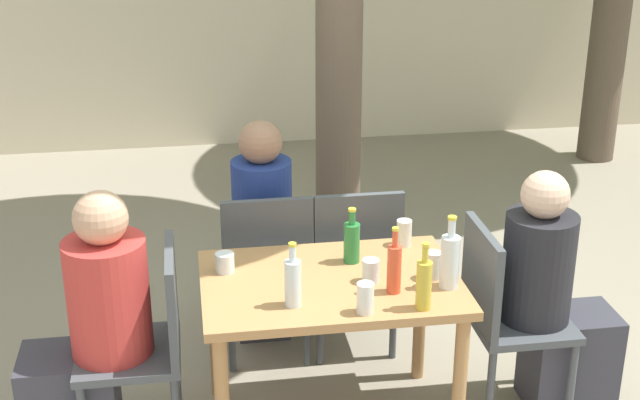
# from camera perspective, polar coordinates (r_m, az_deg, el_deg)

# --- Properties ---
(dining_table_front) EXTENTS (1.12, 0.76, 0.74)m
(dining_table_front) POSITION_cam_1_polar(r_m,az_deg,el_deg) (3.89, 0.69, -6.49)
(dining_table_front) COLOR #B27F4C
(dining_table_front) RESTS_ON ground_plane
(patio_chair_0) EXTENTS (0.44, 0.44, 0.93)m
(patio_chair_0) POSITION_cam_1_polar(r_m,az_deg,el_deg) (3.91, -10.96, -8.59)
(patio_chair_0) COLOR #474C51
(patio_chair_0) RESTS_ON ground_plane
(patio_chair_1) EXTENTS (0.44, 0.44, 0.93)m
(patio_chair_1) POSITION_cam_1_polar(r_m,az_deg,el_deg) (4.13, 11.63, -6.84)
(patio_chair_1) COLOR #474C51
(patio_chair_1) RESTS_ON ground_plane
(patio_chair_2) EXTENTS (0.44, 0.44, 0.93)m
(patio_chair_2) POSITION_cam_1_polar(r_m,az_deg,el_deg) (4.46, -3.47, -4.17)
(patio_chair_2) COLOR #474C51
(patio_chair_2) RESTS_ON ground_plane
(patio_chair_3) EXTENTS (0.44, 0.44, 0.93)m
(patio_chair_3) POSITION_cam_1_polar(r_m,az_deg,el_deg) (4.51, 2.18, -3.79)
(patio_chair_3) COLOR #474C51
(patio_chair_3) RESTS_ON ground_plane
(person_seated_0) EXTENTS (0.57, 0.34, 1.21)m
(person_seated_0) POSITION_cam_1_polar(r_m,az_deg,el_deg) (3.92, -14.46, -8.61)
(person_seated_0) COLOR #383842
(person_seated_0) RESTS_ON ground_plane
(person_seated_1) EXTENTS (0.56, 0.32, 1.18)m
(person_seated_1) POSITION_cam_1_polar(r_m,az_deg,el_deg) (4.22, 14.72, -6.57)
(person_seated_1) COLOR #383842
(person_seated_1) RESTS_ON ground_plane
(person_seated_2) EXTENTS (0.30, 0.55, 1.23)m
(person_seated_2) POSITION_cam_1_polar(r_m,az_deg,el_deg) (4.66, -3.77, -2.69)
(person_seated_2) COLOR #383842
(person_seated_2) RESTS_ON ground_plane
(green_bottle_0) EXTENTS (0.07, 0.07, 0.26)m
(green_bottle_0) POSITION_cam_1_polar(r_m,az_deg,el_deg) (3.96, 2.04, -2.65)
(green_bottle_0) COLOR #287A38
(green_bottle_0) RESTS_ON dining_table_front
(oil_cruet_1) EXTENTS (0.06, 0.06, 0.29)m
(oil_cruet_1) POSITION_cam_1_polar(r_m,az_deg,el_deg) (3.59, 6.67, -5.32)
(oil_cruet_1) COLOR gold
(oil_cruet_1) RESTS_ON dining_table_front
(soda_bottle_2) EXTENTS (0.06, 0.06, 0.29)m
(soda_bottle_2) POSITION_cam_1_polar(r_m,az_deg,el_deg) (3.71, 4.77, -4.32)
(soda_bottle_2) COLOR #DB4C2D
(soda_bottle_2) RESTS_ON dining_table_front
(water_bottle_3) EXTENTS (0.08, 0.08, 0.32)m
(water_bottle_3) POSITION_cam_1_polar(r_m,az_deg,el_deg) (3.77, 8.31, -3.82)
(water_bottle_3) COLOR silver
(water_bottle_3) RESTS_ON dining_table_front
(water_bottle_4) EXTENTS (0.07, 0.07, 0.28)m
(water_bottle_4) POSITION_cam_1_polar(r_m,az_deg,el_deg) (3.59, -1.75, -5.24)
(water_bottle_4) COLOR silver
(water_bottle_4) RESTS_ON dining_table_front
(drinking_glass_0) EXTENTS (0.07, 0.07, 0.13)m
(drinking_glass_0) POSITION_cam_1_polar(r_m,az_deg,el_deg) (3.56, 2.92, -6.29)
(drinking_glass_0) COLOR silver
(drinking_glass_0) RESTS_ON dining_table_front
(drinking_glass_1) EXTENTS (0.08, 0.08, 0.09)m
(drinking_glass_1) POSITION_cam_1_polar(r_m,az_deg,el_deg) (3.92, -6.11, -4.00)
(drinking_glass_1) COLOR white
(drinking_glass_1) RESTS_ON dining_table_front
(drinking_glass_2) EXTENTS (0.07, 0.07, 0.12)m
(drinking_glass_2) POSITION_cam_1_polar(r_m,az_deg,el_deg) (3.86, 7.27, -4.17)
(drinking_glass_2) COLOR silver
(drinking_glass_2) RESTS_ON dining_table_front
(drinking_glass_3) EXTENTS (0.07, 0.07, 0.12)m
(drinking_glass_3) POSITION_cam_1_polar(r_m,az_deg,el_deg) (4.16, 5.40, -2.10)
(drinking_glass_3) COLOR silver
(drinking_glass_3) RESTS_ON dining_table_front
(drinking_glass_4) EXTENTS (0.07, 0.07, 0.10)m
(drinking_glass_4) POSITION_cam_1_polar(r_m,az_deg,el_deg) (3.81, 3.27, -4.54)
(drinking_glass_4) COLOR silver
(drinking_glass_4) RESTS_ON dining_table_front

